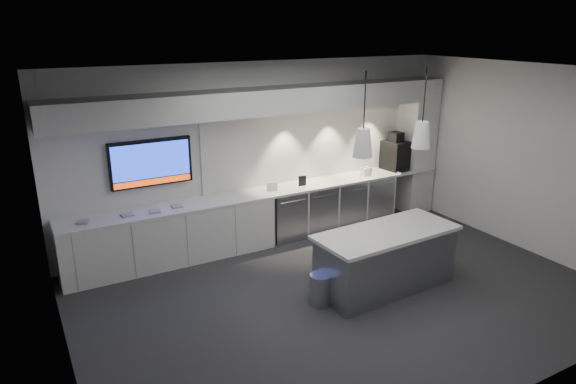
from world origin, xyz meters
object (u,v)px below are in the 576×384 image
wall_tv (151,163)px  island (385,259)px  bin (321,289)px  coffee_machine (395,154)px

wall_tv → island: bearing=-45.4°
island → bin: (-1.02, 0.07, -0.23)m
bin → coffee_machine: 3.95m
wall_tv → coffee_machine: (4.59, -0.25, -0.36)m
wall_tv → coffee_machine: size_ratio=1.73×
wall_tv → bin: bearing=-59.0°
bin → coffee_machine: bearing=35.9°
wall_tv → coffee_machine: 4.61m
bin → coffee_machine: coffee_machine is taller
wall_tv → bin: size_ratio=2.97×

